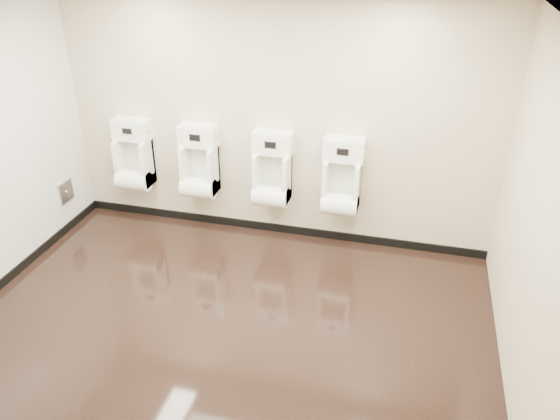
# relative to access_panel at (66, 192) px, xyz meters

# --- Properties ---
(ground) EXTENTS (5.00, 3.50, 0.00)m
(ground) POSITION_rel_access_panel_xyz_m (2.48, -1.20, -0.50)
(ground) COLOR black
(ground) RESTS_ON ground
(ceiling) EXTENTS (5.00, 3.50, 0.00)m
(ceiling) POSITION_rel_access_panel_xyz_m (2.48, -1.20, 2.30)
(ceiling) COLOR white
(back_wall) EXTENTS (5.00, 0.02, 2.80)m
(back_wall) POSITION_rel_access_panel_xyz_m (2.48, 0.55, 0.90)
(back_wall) COLOR beige
(back_wall) RESTS_ON ground
(front_wall) EXTENTS (5.00, 0.02, 2.80)m
(front_wall) POSITION_rel_access_panel_xyz_m (2.48, -2.95, 0.90)
(front_wall) COLOR beige
(front_wall) RESTS_ON ground
(right_wall) EXTENTS (0.02, 3.50, 2.80)m
(right_wall) POSITION_rel_access_panel_xyz_m (4.98, -1.20, 0.90)
(right_wall) COLOR beige
(right_wall) RESTS_ON ground
(skirting_back) EXTENTS (5.00, 0.02, 0.10)m
(skirting_back) POSITION_rel_access_panel_xyz_m (2.48, 0.54, -0.45)
(skirting_back) COLOR black
(skirting_back) RESTS_ON ground
(skirting_left) EXTENTS (0.02, 3.50, 0.10)m
(skirting_left) POSITION_rel_access_panel_xyz_m (-0.01, -1.20, -0.45)
(skirting_left) COLOR black
(skirting_left) RESTS_ON ground
(access_panel) EXTENTS (0.04, 0.25, 0.25)m
(access_panel) POSITION_rel_access_panel_xyz_m (0.00, 0.00, 0.00)
(access_panel) COLOR #9E9EA3
(access_panel) RESTS_ON left_wall
(urinal_0) EXTENTS (0.46, 0.35, 0.86)m
(urinal_0) POSITION_rel_access_panel_xyz_m (0.75, 0.40, 0.34)
(urinal_0) COLOR white
(urinal_0) RESTS_ON back_wall
(urinal_1) EXTENTS (0.46, 0.35, 0.86)m
(urinal_1) POSITION_rel_access_panel_xyz_m (1.60, 0.40, 0.34)
(urinal_1) COLOR white
(urinal_1) RESTS_ON back_wall
(urinal_2) EXTENTS (0.46, 0.35, 0.86)m
(urinal_2) POSITION_rel_access_panel_xyz_m (2.49, 0.40, 0.34)
(urinal_2) COLOR white
(urinal_2) RESTS_ON back_wall
(urinal_3) EXTENTS (0.46, 0.35, 0.86)m
(urinal_3) POSITION_rel_access_panel_xyz_m (3.29, 0.40, 0.34)
(urinal_3) COLOR white
(urinal_3) RESTS_ON back_wall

